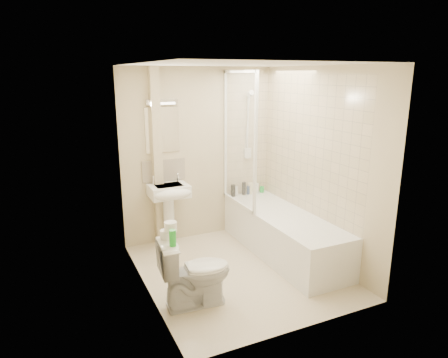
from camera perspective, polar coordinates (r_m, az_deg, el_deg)
name	(u,v)px	position (r m, az deg, el deg)	size (l,w,h in m)	color
floor	(238,271)	(4.94, 2.06, -12.98)	(2.50, 2.50, 0.00)	beige
wall_back	(199,155)	(5.62, -3.59, 3.48)	(2.20, 0.02, 2.40)	beige
wall_left	(143,186)	(4.14, -11.49, -0.94)	(0.02, 2.50, 2.40)	beige
wall_right	(318,165)	(5.09, 13.32, 1.90)	(0.02, 2.50, 2.40)	beige
ceiling	(240,64)	(4.37, 2.36, 16.08)	(2.20, 2.50, 0.02)	white
tile_back	(247,136)	(5.88, 3.28, 6.21)	(0.70, 0.01, 1.75)	beige
tile_right	(309,145)	(5.19, 12.01, 4.76)	(0.01, 2.10, 1.75)	beige
pipe_boxing	(157,159)	(5.38, -9.53, 2.78)	(0.12, 0.12, 2.40)	beige
splashback	(164,170)	(5.49, -8.59, 1.24)	(0.60, 0.01, 0.30)	beige
mirror	(162,130)	(5.38, -8.81, 6.93)	(0.46, 0.01, 0.60)	white
strip_light	(162,102)	(5.32, -8.90, 10.85)	(0.42, 0.07, 0.07)	silver
bathtub	(283,233)	(5.32, 8.40, -7.59)	(0.70, 2.10, 0.55)	white
shower_screen	(239,140)	(5.33, 2.17, 5.60)	(0.04, 0.92, 1.80)	white
shower_fixture	(248,128)	(5.82, 3.49, 7.32)	(0.10, 0.16, 0.99)	white
pedestal_sink	(170,198)	(5.37, -7.76, -2.73)	(0.51, 0.48, 0.99)	white
bottle_black_a	(233,191)	(5.87, 1.32, -1.66)	(0.07, 0.07, 0.18)	black
bottle_white_a	(236,191)	(5.89, 1.71, -1.75)	(0.06, 0.06, 0.15)	silver
bottle_black_b	(244,189)	(5.94, 2.85, -1.37)	(0.05, 0.05, 0.20)	black
bottle_blue	(248,190)	(5.99, 3.48, -1.60)	(0.05, 0.05, 0.13)	navy
bottle_cream	(250,188)	(6.00, 3.80, -1.34)	(0.07, 0.07, 0.17)	#FAF1C1
bottle_white_b	(257,188)	(6.05, 4.73, -1.32)	(0.05, 0.05, 0.15)	white
bottle_green	(262,189)	(6.10, 5.43, -1.49)	(0.07, 0.07, 0.09)	green
toilet	(195,272)	(4.15, -4.13, -13.07)	(0.75, 0.46, 0.73)	white
toilet_roll_lower	(166,234)	(3.99, -8.34, -7.85)	(0.11, 0.11, 0.09)	white
toilet_roll_upper	(171,227)	(3.92, -7.65, -6.78)	(0.12, 0.12, 0.10)	white
green_bottle	(173,238)	(3.81, -7.35, -8.37)	(0.07, 0.07, 0.16)	green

